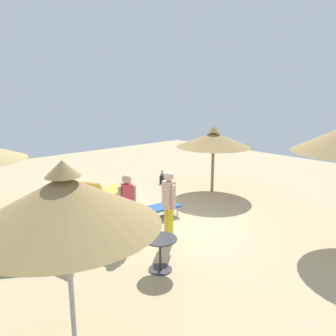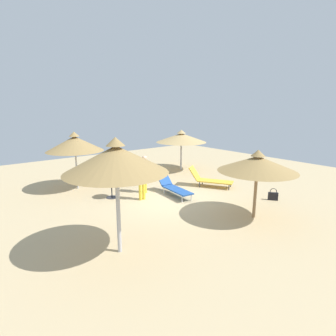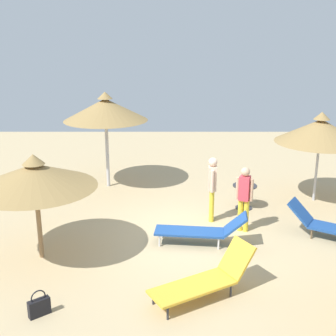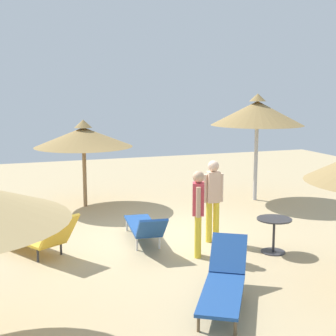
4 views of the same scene
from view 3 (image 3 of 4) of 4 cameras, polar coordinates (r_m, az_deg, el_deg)
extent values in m
cube|color=tan|center=(11.25, 2.30, -8.83)|extent=(24.00, 24.00, 0.10)
cylinder|color=olive|center=(10.19, -16.57, -5.92)|extent=(0.11, 0.11, 2.01)
cone|color=#997A47|center=(9.88, -17.02, -0.97)|extent=(2.66, 2.66, 0.53)
cone|color=#997A47|center=(9.78, -17.20, 1.07)|extent=(0.48, 0.48, 0.22)
cylinder|color=#B2B2B7|center=(14.42, -8.09, 2.30)|extent=(0.11, 0.11, 2.45)
cone|color=#997A47|center=(14.14, -8.31, 7.44)|extent=(2.65, 2.65, 0.69)
cone|color=#997A47|center=(14.08, -8.38, 9.23)|extent=(0.48, 0.48, 0.22)
cylinder|color=#B2B2B7|center=(13.79, 18.32, 0.39)|extent=(0.07, 0.07, 2.21)
cone|color=#997A47|center=(13.54, 18.72, 4.57)|extent=(2.58, 2.58, 0.68)
cone|color=#997A47|center=(13.46, 18.90, 6.40)|extent=(0.47, 0.47, 0.22)
cube|color=gold|center=(8.62, 2.94, -15.00)|extent=(1.76, 1.39, 0.05)
cylinder|color=#2D2D33|center=(8.20, -0.27, -18.12)|extent=(0.04, 0.04, 0.26)
cylinder|color=#2D2D33|center=(8.59, -2.15, -16.34)|extent=(0.04, 0.04, 0.26)
cylinder|color=#2D2D33|center=(8.87, 7.81, -15.31)|extent=(0.04, 0.04, 0.26)
cylinder|color=#2D2D33|center=(9.23, 5.71, -13.84)|extent=(0.04, 0.04, 0.26)
cube|color=gold|center=(8.99, 8.60, -11.31)|extent=(0.71, 0.78, 0.63)
cube|color=#1E478C|center=(10.69, 2.53, -8.16)|extent=(1.70, 0.73, 0.05)
cylinder|color=silver|center=(10.61, -1.35, -9.35)|extent=(0.04, 0.04, 0.28)
cylinder|color=silver|center=(11.02, -1.04, -8.27)|extent=(0.04, 0.04, 0.28)
cylinder|color=silver|center=(10.54, 6.26, -9.64)|extent=(0.04, 0.04, 0.28)
cylinder|color=silver|center=(10.96, 6.26, -8.54)|extent=(0.04, 0.04, 0.28)
cube|color=#1E478C|center=(10.58, 8.41, -7.11)|extent=(0.59, 0.61, 0.49)
cylinder|color=brown|center=(11.97, 18.29, -7.14)|extent=(0.04, 0.04, 0.25)
cylinder|color=brown|center=(11.53, 17.70, -8.03)|extent=(0.04, 0.04, 0.25)
cube|color=#1E478C|center=(11.67, 16.37, -5.35)|extent=(0.78, 0.79, 0.53)
cylinder|color=yellow|center=(11.43, 9.74, -6.06)|extent=(0.13, 0.13, 0.84)
cylinder|color=yellow|center=(11.46, 9.01, -5.96)|extent=(0.13, 0.13, 0.84)
cube|color=#D83F4C|center=(11.18, 9.55, -2.56)|extent=(0.31, 0.30, 0.63)
sphere|color=tan|center=(11.04, 9.66, -0.47)|extent=(0.23, 0.23, 0.23)
cylinder|color=tan|center=(11.15, 10.42, -2.78)|extent=(0.09, 0.09, 0.58)
cylinder|color=tan|center=(11.22, 8.68, -2.57)|extent=(0.09, 0.09, 0.58)
cylinder|color=yellow|center=(11.86, 5.36, -4.92)|extent=(0.13, 0.13, 0.87)
cylinder|color=yellow|center=(12.01, 5.36, -4.64)|extent=(0.13, 0.13, 0.87)
cube|color=beige|center=(11.67, 5.46, -1.32)|extent=(0.24, 0.28, 0.65)
sphere|color=beige|center=(11.54, 5.53, 0.77)|extent=(0.23, 0.23, 0.23)
cylinder|color=beige|center=(11.51, 5.46, -1.71)|extent=(0.09, 0.09, 0.60)
cylinder|color=beige|center=(11.85, 5.46, -1.15)|extent=(0.09, 0.09, 0.60)
cube|color=black|center=(8.60, -16.44, -16.85)|extent=(0.39, 0.34, 0.32)
torus|color=black|center=(8.48, -16.57, -15.66)|extent=(0.23, 0.19, 0.27)
cylinder|color=#2D2D33|center=(12.79, 9.59, -2.24)|extent=(0.69, 0.69, 0.02)
cylinder|color=#2D2D33|center=(12.91, 9.52, -3.70)|extent=(0.05, 0.05, 0.67)
cylinder|color=#2D2D33|center=(13.02, 9.45, -5.04)|extent=(0.48, 0.48, 0.02)
camera|label=1|loc=(17.65, 20.56, 11.66)|focal=35.00mm
camera|label=2|loc=(18.83, -26.06, 12.30)|focal=29.35mm
camera|label=4|loc=(12.33, 54.84, 2.23)|focal=51.11mm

